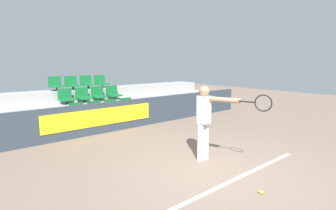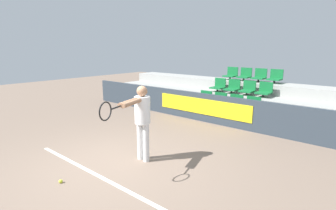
% 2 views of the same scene
% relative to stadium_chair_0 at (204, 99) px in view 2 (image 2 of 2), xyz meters
% --- Properties ---
extents(ground_plane, '(30.00, 30.00, 0.00)m').
position_rel_stadium_chair_0_xyz_m(ground_plane, '(0.87, -4.58, -0.57)').
color(ground_plane, '#7A6656').
extents(court_baseline, '(4.03, 0.08, 0.01)m').
position_rel_stadium_chair_0_xyz_m(court_baseline, '(0.87, -5.15, -0.57)').
color(court_baseline, white).
rests_on(court_baseline, ground).
extents(barrier_wall, '(11.57, 0.14, 0.91)m').
position_rel_stadium_chair_0_xyz_m(barrier_wall, '(0.86, -0.69, -0.12)').
color(barrier_wall, '#2D3842').
rests_on(barrier_wall, ground).
extents(bleacher_tier_front, '(11.17, 0.97, 0.37)m').
position_rel_stadium_chair_0_xyz_m(bleacher_tier_front, '(0.87, -0.12, -0.39)').
color(bleacher_tier_front, '#9E9E99').
rests_on(bleacher_tier_front, ground).
extents(bleacher_tier_middle, '(11.17, 0.97, 0.73)m').
position_rel_stadium_chair_0_xyz_m(bleacher_tier_middle, '(0.87, 0.85, -0.21)').
color(bleacher_tier_middle, '#9E9E99').
rests_on(bleacher_tier_middle, ground).
extents(bleacher_tier_back, '(11.17, 0.97, 1.10)m').
position_rel_stadium_chair_0_xyz_m(bleacher_tier_back, '(0.87, 1.82, -0.02)').
color(bleacher_tier_back, '#9E9E99').
rests_on(bleacher_tier_back, ground).
extents(stadium_chair_0, '(0.45, 0.46, 0.50)m').
position_rel_stadium_chair_0_xyz_m(stadium_chair_0, '(0.00, 0.00, 0.00)').
color(stadium_chair_0, '#333333').
rests_on(stadium_chair_0, bleacher_tier_front).
extents(stadium_chair_1, '(0.45, 0.46, 0.50)m').
position_rel_stadium_chair_0_xyz_m(stadium_chair_1, '(0.58, 0.00, 0.00)').
color(stadium_chair_1, '#333333').
rests_on(stadium_chair_1, bleacher_tier_front).
extents(stadium_chair_2, '(0.45, 0.46, 0.50)m').
position_rel_stadium_chair_0_xyz_m(stadium_chair_2, '(1.16, 0.00, 0.00)').
color(stadium_chair_2, '#333333').
rests_on(stadium_chair_2, bleacher_tier_front).
extents(stadium_chair_3, '(0.45, 0.46, 0.50)m').
position_rel_stadium_chair_0_xyz_m(stadium_chair_3, '(1.74, 0.00, 0.00)').
color(stadium_chair_3, '#333333').
rests_on(stadium_chair_3, bleacher_tier_front).
extents(stadium_chair_4, '(0.45, 0.46, 0.50)m').
position_rel_stadium_chair_0_xyz_m(stadium_chair_4, '(0.00, 0.97, 0.37)').
color(stadium_chair_4, '#333333').
rests_on(stadium_chair_4, bleacher_tier_middle).
extents(stadium_chair_5, '(0.45, 0.46, 0.50)m').
position_rel_stadium_chair_0_xyz_m(stadium_chair_5, '(0.58, 0.97, 0.37)').
color(stadium_chair_5, '#333333').
rests_on(stadium_chair_5, bleacher_tier_middle).
extents(stadium_chair_6, '(0.45, 0.46, 0.50)m').
position_rel_stadium_chair_0_xyz_m(stadium_chair_6, '(1.16, 0.97, 0.37)').
color(stadium_chair_6, '#333333').
rests_on(stadium_chair_6, bleacher_tier_middle).
extents(stadium_chair_7, '(0.45, 0.46, 0.50)m').
position_rel_stadium_chair_0_xyz_m(stadium_chair_7, '(1.74, 0.97, 0.37)').
color(stadium_chair_7, '#333333').
rests_on(stadium_chair_7, bleacher_tier_middle).
extents(stadium_chair_8, '(0.45, 0.46, 0.50)m').
position_rel_stadium_chair_0_xyz_m(stadium_chair_8, '(0.00, 1.94, 0.73)').
color(stadium_chair_8, '#333333').
rests_on(stadium_chair_8, bleacher_tier_back).
extents(stadium_chair_9, '(0.45, 0.46, 0.50)m').
position_rel_stadium_chair_0_xyz_m(stadium_chair_9, '(0.58, 1.94, 0.73)').
color(stadium_chair_9, '#333333').
rests_on(stadium_chair_9, bleacher_tier_back).
extents(stadium_chair_10, '(0.45, 0.46, 0.50)m').
position_rel_stadium_chair_0_xyz_m(stadium_chair_10, '(1.16, 1.94, 0.73)').
color(stadium_chair_10, '#333333').
rests_on(stadium_chair_10, bleacher_tier_back).
extents(stadium_chair_11, '(0.45, 0.46, 0.50)m').
position_rel_stadium_chair_0_xyz_m(stadium_chair_11, '(1.74, 1.94, 0.73)').
color(stadium_chair_11, '#333333').
rests_on(stadium_chair_11, bleacher_tier_back).
extents(tennis_player, '(0.56, 1.48, 1.60)m').
position_rel_stadium_chair_0_xyz_m(tennis_player, '(1.13, -4.16, 0.42)').
color(tennis_player, silver).
rests_on(tennis_player, ground).
extents(tennis_ball, '(0.07, 0.07, 0.07)m').
position_rel_stadium_chair_0_xyz_m(tennis_ball, '(0.69, -5.74, -0.54)').
color(tennis_ball, '#CCDB33').
rests_on(tennis_ball, ground).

